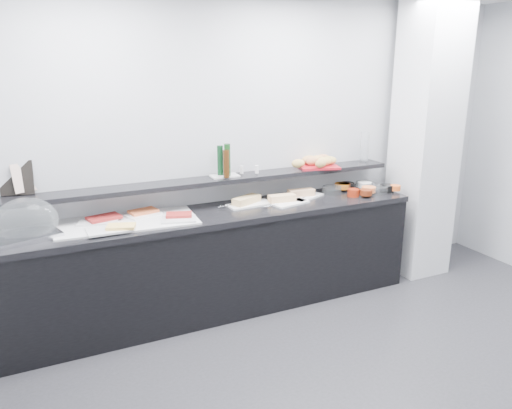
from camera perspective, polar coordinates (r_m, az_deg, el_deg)
name	(u,v)px	position (r m, az deg, el deg)	size (l,w,h in m)	color
ground	(412,398)	(3.66, 17.41, -20.36)	(5.00, 5.00, 0.00)	#2D2D30
back_wall	(274,148)	(4.66, 2.12, 6.52)	(5.00, 0.02, 2.70)	#ADB0B4
column	(425,142)	(5.26, 18.74, 6.79)	(0.50, 0.50, 2.70)	silver
buffet_cabinet	(218,264)	(4.39, -4.38, -6.79)	(3.60, 0.60, 0.85)	black
counter_top	(217,215)	(4.23, -4.51, -1.17)	(3.62, 0.62, 0.05)	black
wall_shelf	(209,181)	(4.32, -5.42, 2.69)	(3.60, 0.25, 0.04)	black
cloche_base	(20,237)	(3.95, -25.38, -3.35)	(0.51, 0.34, 0.04)	#B7B8BF
cloche_dome	(26,221)	(3.94, -24.75, -1.72)	(0.44, 0.29, 0.34)	white
linen_runner	(127,222)	(4.06, -14.53, -1.95)	(1.08, 0.51, 0.01)	silver
platter_meat_a	(98,221)	(4.08, -17.56, -1.85)	(0.30, 0.20, 0.01)	silver
food_meat_a	(104,218)	(4.10, -16.98, -1.45)	(0.25, 0.16, 0.02)	maroon
platter_salmon	(143,214)	(4.17, -12.77, -1.12)	(0.27, 0.18, 0.01)	white
food_salmon	(143,211)	(4.19, -12.76, -0.76)	(0.22, 0.14, 0.02)	#DF5F2D
platter_cheese	(109,230)	(3.87, -16.46, -2.78)	(0.32, 0.21, 0.01)	white
food_cheese	(121,226)	(3.85, -15.17, -2.44)	(0.21, 0.13, 0.02)	#FBCC61
platter_meat_b	(179,219)	(3.99, -8.82, -1.69)	(0.27, 0.18, 0.01)	silver
food_meat_b	(179,215)	(4.04, -8.80, -1.17)	(0.20, 0.13, 0.02)	maroon
sandwich_plate_left	(250,204)	(4.40, -0.73, 0.00)	(0.40, 0.17, 0.01)	white
sandwich_food_left	(247,200)	(4.40, -1.09, 0.52)	(0.28, 0.11, 0.06)	tan
tongs_left	(226,206)	(4.32, -3.49, -0.15)	(0.01, 0.01, 0.16)	silver
sandwich_plate_mid	(291,203)	(4.45, 3.97, 0.14)	(0.34, 0.15, 0.01)	white
sandwich_food_mid	(282,198)	(4.47, 2.99, 0.74)	(0.24, 0.09, 0.06)	#E9B57A
tongs_mid	(270,206)	(4.32, 1.64, -0.13)	(0.01, 0.01, 0.16)	#B8BABF
sandwich_plate_right	(306,197)	(4.66, 5.73, 0.86)	(0.37, 0.16, 0.01)	white
sandwich_food_right	(301,193)	(4.66, 5.19, 1.37)	(0.25, 0.09, 0.06)	tan
tongs_right	(305,197)	(4.62, 5.61, 0.89)	(0.01, 0.01, 0.16)	silver
bowl_glass_fruit	(332,190)	(4.82, 8.66, 1.62)	(0.18, 0.18, 0.07)	white
fill_glass_fruit	(342,186)	(4.95, 9.82, 2.11)	(0.15, 0.15, 0.05)	#C9691B
bowl_black_jam	(347,186)	(5.01, 10.41, 2.09)	(0.13, 0.13, 0.07)	black
fill_black_jam	(344,186)	(4.96, 10.06, 2.11)	(0.12, 0.12, 0.05)	#5F210D
bowl_glass_cream	(365,185)	(5.07, 12.36, 2.14)	(0.19, 0.19, 0.07)	silver
fill_glass_cream	(365,185)	(5.05, 12.32, 2.24)	(0.13, 0.13, 0.05)	white
bowl_red_jam	(353,193)	(4.77, 11.07, 1.33)	(0.11, 0.11, 0.07)	maroon
fill_red_jam	(366,192)	(4.76, 12.46, 1.37)	(0.12, 0.12, 0.05)	#61220D
bowl_glass_salmon	(378,190)	(4.91, 13.75, 1.61)	(0.18, 0.18, 0.07)	white
fill_glass_salmon	(369,189)	(4.87, 12.75, 1.69)	(0.14, 0.14, 0.05)	orange
bowl_black_fruit	(387,188)	(5.00, 14.72, 1.80)	(0.14, 0.14, 0.07)	black
fill_black_fruit	(395,188)	(4.99, 15.65, 1.85)	(0.10, 0.10, 0.05)	orange
framed_print	(16,178)	(4.17, -25.71, 2.75)	(0.24, 0.02, 0.26)	black
print_art	(24,178)	(4.16, -25.01, 2.80)	(0.17, 0.00, 0.22)	#D1A696
condiment_tray	(225,176)	(4.39, -3.62, 3.29)	(0.24, 0.15, 0.01)	silver
bottle_green_a	(220,160)	(4.37, -4.11, 5.06)	(0.05, 0.05, 0.26)	#0E3419
bottle_brown	(226,164)	(4.27, -3.41, 4.67)	(0.05, 0.05, 0.24)	#361D09
bottle_green_b	(227,160)	(4.34, -3.29, 5.12)	(0.05, 0.05, 0.28)	#0F3813
bottle_hot	(228,165)	(4.35, -3.21, 4.48)	(0.04, 0.04, 0.18)	#A90C17
shaker_salt	(242,170)	(4.43, -1.65, 3.99)	(0.03, 0.03, 0.07)	silver
shaker_pepper	(257,169)	(4.45, 0.09, 4.04)	(0.03, 0.03, 0.07)	white
bread_tray	(318,167)	(4.78, 7.13, 4.32)	(0.37, 0.26, 0.02)	#AE121E
bread_roll_nw	(309,160)	(4.83, 6.08, 5.11)	(0.15, 0.10, 0.08)	tan
bread_roll_n	(323,158)	(4.92, 7.68, 5.25)	(0.14, 0.09, 0.08)	#C37A4A
bread_roll_ne	(317,160)	(4.85, 6.97, 5.12)	(0.16, 0.10, 0.08)	tan
bread_roll_sw	(298,163)	(4.65, 4.84, 4.69)	(0.13, 0.08, 0.08)	tan
bread_roll_s	(321,163)	(4.67, 7.40, 4.67)	(0.12, 0.08, 0.08)	#B48745
bread_roll_se	(324,162)	(4.76, 7.82, 4.89)	(0.13, 0.08, 0.08)	tan
bread_roll_midw	(312,161)	(4.77, 6.40, 4.95)	(0.12, 0.08, 0.08)	#C2794A
bread_roll_mide	(329,160)	(4.82, 8.32, 5.01)	(0.15, 0.10, 0.08)	tan
carafe	(364,147)	(5.09, 12.27, 6.42)	(0.09, 0.09, 0.30)	silver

